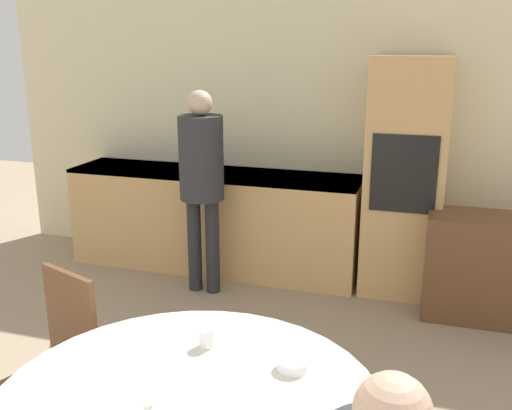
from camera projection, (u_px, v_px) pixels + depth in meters
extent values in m
cube|color=beige|center=(315.00, 127.00, 5.05)|extent=(6.02, 0.05, 2.60)
cube|color=tan|center=(214.00, 220.00, 5.21)|extent=(2.63, 0.60, 0.91)
cube|color=black|center=(213.00, 174.00, 5.09)|extent=(2.63, 0.60, 0.03)
cube|color=tan|center=(405.00, 178.00, 4.60)|extent=(0.61, 0.58, 1.92)
cube|color=black|center=(404.00, 174.00, 4.31)|extent=(0.49, 0.01, 0.60)
cube|color=brown|center=(505.00, 270.00, 4.21)|extent=(1.14, 0.45, 0.80)
cylinder|color=beige|center=(187.00, 404.00, 2.05)|extent=(1.43, 1.43, 0.03)
cylinder|color=brown|center=(58.00, 399.00, 3.00)|extent=(0.04, 0.04, 0.42)
cube|color=brown|center=(43.00, 387.00, 2.72)|extent=(0.52, 0.52, 0.02)
cube|color=brown|center=(72.00, 321.00, 2.79)|extent=(0.37, 0.16, 0.52)
cylinder|color=#262628|center=(195.00, 244.00, 4.74)|extent=(0.11, 0.11, 0.80)
cylinder|color=#262628|center=(213.00, 246.00, 4.69)|extent=(0.11, 0.11, 0.80)
cylinder|color=#2D2D33|center=(201.00, 158.00, 4.51)|extent=(0.36, 0.36, 0.67)
sphere|color=beige|center=(200.00, 103.00, 4.39)|extent=(0.19, 0.19, 0.19)
cylinder|color=silver|center=(207.00, 337.00, 2.40)|extent=(0.07, 0.07, 0.08)
cylinder|color=silver|center=(293.00, 365.00, 2.24)|extent=(0.13, 0.13, 0.04)
cylinder|color=silver|center=(148.00, 405.00, 1.89)|extent=(0.03, 0.03, 0.01)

